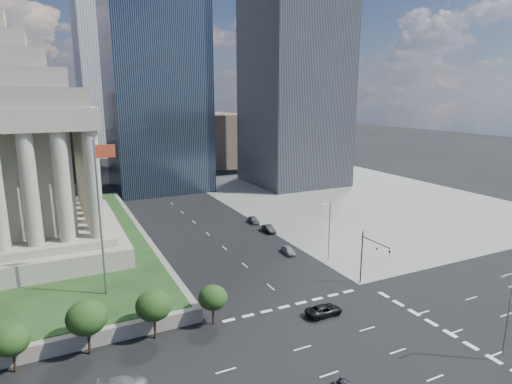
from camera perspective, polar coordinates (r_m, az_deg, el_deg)
ground at (r=135.84m, az=-13.94°, el=0.92°), size 500.00×500.00×0.00m
sidewalk_ne at (r=119.16m, az=12.66°, el=-0.64°), size 68.00×90.00×0.03m
flagpole at (r=56.37m, az=-19.99°, el=-2.28°), size 2.52×0.24×20.00m
midrise_glass at (r=128.71m, az=-13.29°, el=13.77°), size 26.00×26.00×60.00m
highrise_ne at (r=136.31m, az=5.29°, el=22.43°), size 26.00×28.00×100.00m
building_filler_ne at (r=171.69m, az=-5.72°, el=7.02°), size 20.00×30.00×20.00m
building_filler_nw at (r=160.97m, az=-27.09°, el=6.75°), size 24.00×30.00×28.00m
traffic_signal_ne at (r=62.94m, az=15.00°, el=-7.91°), size 0.30×5.74×8.00m
street_lamp_south at (r=51.57m, az=30.52°, el=-13.56°), size 2.13×0.22×10.00m
street_lamp_north at (r=71.65m, az=9.64°, el=-4.75°), size 2.13×0.22×10.00m
pickup_truck at (r=56.32m, az=9.07°, el=-15.29°), size 4.78×2.20×1.33m
suv_grey at (r=45.46m, az=-17.36°, el=-23.29°), size 2.32×4.75×1.33m
parked_sedan_near at (r=75.41m, az=4.34°, el=-7.74°), size 1.86×3.87×1.27m
parked_sedan_mid at (r=86.61m, az=1.72°, el=-4.92°), size 1.66×4.28×1.39m
parked_sedan_far at (r=92.70m, az=-0.31°, el=-3.72°), size 2.15×4.28×1.40m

